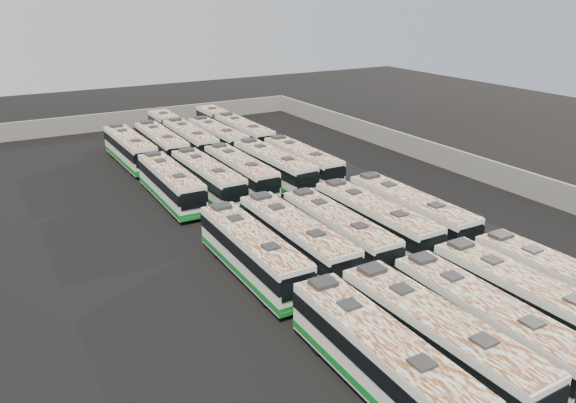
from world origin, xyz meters
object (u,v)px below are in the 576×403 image
Objects in this scene: bus_back_left at (161,145)px; bus_back_center at (181,135)px; bus_front_right at (527,302)px; bus_front_left at (437,339)px; bus_midfront_far_right at (410,213)px; bus_front_far_left at (381,359)px; bus_midfront_right at (374,221)px; bus_midback_center at (240,172)px; bus_front_center at (486,322)px; bus_back_right at (218,138)px; bus_midback_far_left at (170,183)px; bus_midback_right at (273,167)px; bus_midfront_left at (295,240)px; bus_midfront_far_left at (252,252)px; bus_midfront_center at (338,232)px; bus_front_far_right at (567,289)px; bus_midback_left at (207,178)px; bus_midback_far_right at (302,162)px; bus_back_far_left at (130,149)px; bus_back_far_right at (233,129)px.

bus_back_center is (3.22, 3.01, -0.02)m from bus_back_left.
bus_back_left is at bearing 98.10° from bus_front_right.
bus_midfront_far_right is at bearing 51.86° from bus_front_left.
bus_midfront_right is at bearing 53.93° from bus_front_far_left.
bus_midback_center is (3.14, 27.57, -0.07)m from bus_front_left.
bus_front_center is 40.05m from bus_back_right.
bus_midfront_right is at bearing -56.63° from bus_midback_far_left.
bus_front_right is at bearing -69.98° from bus_midback_far_left.
bus_midback_right is at bearing -0.61° from bus_midback_far_left.
bus_midfront_left reaches higher than bus_midback_right.
bus_midback_center is at bearing 90.89° from bus_front_center.
bus_back_left is at bearing 76.20° from bus_midback_far_left.
bus_front_left is 1.02× the size of bus_midfront_far_left.
bus_midfront_far_right is 1.04× the size of bus_back_right.
bus_midfront_right is (3.20, 0.19, 0.05)m from bus_midfront_center.
bus_front_left reaches higher than bus_midfront_center.
bus_front_far_right is (9.45, 0.05, -0.07)m from bus_front_left.
bus_midfront_center is 0.99× the size of bus_midback_left.
bus_midfront_far_left is 28.99m from bus_back_right.
bus_front_right reaches higher than bus_midback_far_right.
bus_midback_far_right is at bearing -45.26° from bus_back_far_left.
bus_back_far_left is (-3.19, 27.42, -0.02)m from bus_midfront_left.
bus_midback_left is 3.20m from bus_midback_center.
bus_front_right is at bearing 0.06° from bus_front_left.
bus_midback_left reaches higher than bus_front_far_right.
bus_midback_far_left is at bearing 108.35° from bus_front_right.
bus_back_left reaches higher than bus_front_right.
bus_front_left reaches higher than bus_back_right.
bus_midfront_center is 0.97× the size of bus_midback_right.
bus_front_right is 1.03× the size of bus_midback_center.
bus_midback_far_left is 6.36m from bus_midback_center.
bus_midback_far_right is (12.61, 27.38, -0.05)m from bus_front_far_left.
bus_midfront_far_right is at bearing -79.46° from bus_midback_right.
bus_midfront_far_left is 19.71m from bus_midback_far_right.
bus_midback_far_right is at bearing 88.83° from bus_front_far_right.
bus_midfront_center is 6.36m from bus_midfront_far_right.
bus_back_far_left is 13.10m from bus_back_far_right.
bus_midback_left is 0.98× the size of bus_back_left.
bus_back_far_right is at bearing 76.34° from bus_front_left.
bus_midfront_far_right is 1.03× the size of bus_midback_far_left.
bus_front_far_right is (6.36, 0.12, -0.02)m from bus_front_center.
bus_midfront_far_right is at bearing -89.72° from bus_back_far_right.
bus_midback_center is at bearing 4.14° from bus_midback_left.
bus_back_far_left is (-0.10, 39.92, -0.00)m from bus_front_far_left.
bus_midback_far_left is at bearing 102.45° from bus_midfront_left.
bus_front_left reaches higher than bus_midfront_right.
bus_midback_left is at bearing 84.56° from bus_front_far_left.
bus_back_left reaches higher than bus_midback_center.
bus_midfront_far_left is (-12.63, 12.39, 0.03)m from bus_front_far_right.
bus_midback_center is at bearing 91.20° from bus_midfront_center.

